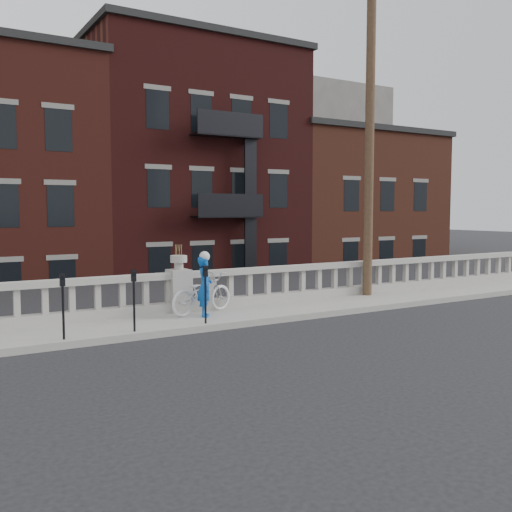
{
  "coord_description": "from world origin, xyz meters",
  "views": [
    {
      "loc": [
        -5.88,
        -9.75,
        2.8
      ],
      "look_at": [
        1.9,
        3.2,
        1.58
      ],
      "focal_mm": 40.0,
      "sensor_mm": 36.0,
      "label": 1
    }
  ],
  "objects": [
    {
      "name": "ground",
      "position": [
        0.0,
        0.0,
        0.0
      ],
      "size": [
        120.0,
        120.0,
        0.0
      ],
      "primitive_type": "plane",
      "color": "black",
      "rests_on": "ground"
    },
    {
      "name": "sidewalk",
      "position": [
        0.0,
        3.0,
        0.07
      ],
      "size": [
        32.0,
        2.2,
        0.15
      ],
      "primitive_type": "cube",
      "color": "gray",
      "rests_on": "ground"
    },
    {
      "name": "balustrade",
      "position": [
        0.0,
        3.95,
        0.64
      ],
      "size": [
        28.0,
        0.34,
        1.03
      ],
      "color": "gray",
      "rests_on": "sidewalk"
    },
    {
      "name": "planter_pedestal",
      "position": [
        0.0,
        3.95,
        0.83
      ],
      "size": [
        0.55,
        0.55,
        1.76
      ],
      "color": "gray",
      "rests_on": "sidewalk"
    },
    {
      "name": "lower_level",
      "position": [
        0.56,
        23.04,
        2.63
      ],
      "size": [
        80.0,
        44.0,
        20.8
      ],
      "color": "#605E59",
      "rests_on": "ground"
    },
    {
      "name": "utility_pole",
      "position": [
        6.2,
        3.6,
        5.24
      ],
      "size": [
        1.6,
        0.28,
        10.0
      ],
      "color": "#422D1E",
      "rests_on": "sidewalk"
    },
    {
      "name": "parking_meter_b",
      "position": [
        -3.33,
        2.15,
        1.0
      ],
      "size": [
        0.1,
        0.09,
        1.36
      ],
      "color": "black",
      "rests_on": "sidewalk"
    },
    {
      "name": "parking_meter_c",
      "position": [
        -1.83,
        2.15,
        1.0
      ],
      "size": [
        0.1,
        0.09,
        1.36
      ],
      "color": "black",
      "rests_on": "sidewalk"
    },
    {
      "name": "parking_meter_d",
      "position": [
        -0.11,
        2.15,
        1.0
      ],
      "size": [
        0.1,
        0.09,
        1.36
      ],
      "color": "black",
      "rests_on": "sidewalk"
    },
    {
      "name": "bicycle",
      "position": [
        0.39,
        3.38,
        0.67
      ],
      "size": [
        2.1,
        1.24,
        1.04
      ],
      "primitive_type": "imported",
      "rotation": [
        0.0,
        0.0,
        1.87
      ],
      "color": "silver",
      "rests_on": "sidewalk"
    },
    {
      "name": "cyclist",
      "position": [
        0.27,
        2.96,
        0.91
      ],
      "size": [
        0.55,
        0.65,
        1.52
      ],
      "primitive_type": "imported",
      "rotation": [
        0.0,
        0.0,
        1.16
      ],
      "color": "#0B4EAE",
      "rests_on": "sidewalk"
    }
  ]
}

